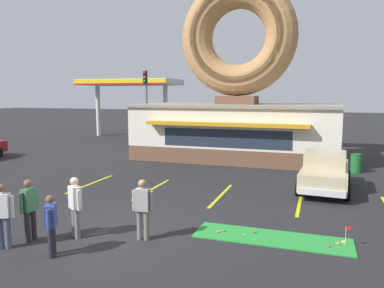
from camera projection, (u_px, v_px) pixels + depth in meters
ground_plane at (113, 234)px, 10.72m from camera, size 160.00×160.00×0.00m
donut_shop_building at (237, 98)px, 23.12m from camera, size 12.30×6.75×10.96m
putting_mat at (272, 238)px, 10.37m from camera, size 4.28×1.24×0.03m
mini_donut_near_left at (344, 242)px, 10.02m from camera, size 0.13×0.13×0.04m
mini_donut_near_right at (254, 232)px, 10.75m from camera, size 0.13×0.13×0.04m
mini_donut_mid_left at (328, 246)px, 9.75m from camera, size 0.13×0.13×0.04m
mini_donut_mid_centre at (223, 231)px, 10.83m from camera, size 0.13×0.13×0.04m
mini_donut_mid_right at (338, 243)px, 9.91m from camera, size 0.13×0.13×0.04m
mini_donut_far_left at (218, 232)px, 10.76m from camera, size 0.13×0.13×0.04m
golf_ball at (244, 235)px, 10.52m from camera, size 0.04×0.04×0.04m
putting_flag_pin at (347, 231)px, 9.71m from camera, size 0.13×0.01×0.55m
car_champagne at (325, 170)px, 15.51m from camera, size 2.19×4.66×1.60m
pedestrian_blue_sweater_man at (29, 207)px, 10.10m from camera, size 0.28×0.59×1.71m
pedestrian_hooded_kid at (75, 204)px, 10.33m from camera, size 0.52×0.40×1.72m
pedestrian_leather_jacket_man at (3, 213)px, 9.58m from camera, size 0.56×0.36×1.72m
pedestrian_clipboard_woman at (143, 207)px, 10.16m from camera, size 0.59×0.28×1.69m
pedestrian_beanie_man at (51, 223)px, 9.14m from camera, size 0.39×0.54×1.55m
trash_bin at (356, 163)px, 19.00m from camera, size 0.57×0.57×0.97m
traffic_light_pole at (146, 98)px, 28.74m from camera, size 0.28×0.47×5.80m
gas_station_canopy at (130, 85)px, 34.43m from camera, size 9.00×4.46×5.30m
parking_stripe_far_left at (91, 184)px, 16.72m from camera, size 0.12×3.60×0.01m
parking_stripe_left at (152, 189)px, 15.76m from camera, size 0.12×3.60×0.01m
parking_stripe_mid_left at (221, 195)px, 14.80m from camera, size 0.12×3.60×0.01m
parking_stripe_centre at (300, 202)px, 13.84m from camera, size 0.12×3.60×0.01m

